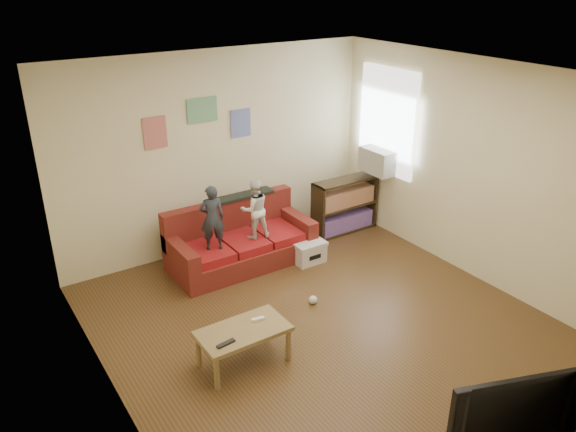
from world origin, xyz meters
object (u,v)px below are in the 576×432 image
coffee_table (243,334)px  bookshelf (344,208)px  file_box (308,251)px  television (508,402)px  child_a (212,218)px  child_b (255,209)px  sofa (240,243)px

coffee_table → bookshelf: bookshelf is taller
file_box → television: bearing=-102.2°
child_a → file_box: size_ratio=1.97×
child_b → sofa: bearing=-37.5°
sofa → file_box: sofa is taller
child_a → bookshelf: child_a is taller
child_b → television: (-0.17, -3.95, -0.07)m
sofa → coffee_table: bearing=-117.9°
sofa → coffee_table: 2.11m
sofa → bookshelf: (1.76, -0.00, 0.08)m
coffee_table → file_box: 2.23m
sofa → child_b: size_ratio=2.40×
sofa → child_b: bearing=-48.0°
coffee_table → television: 2.48m
television → bookshelf: bearing=86.5°
child_a → file_box: 1.43m
bookshelf → file_box: 1.14m
child_b → bookshelf: child_b is taller
coffee_table → bookshelf: (2.75, 1.86, 0.02)m
coffee_table → sofa: bearing=62.1°
sofa → television: size_ratio=1.78×
child_a → bookshelf: bearing=-155.6°
sofa → bookshelf: sofa is taller
file_box → child_b: bearing=151.5°
sofa → child_a: 0.72m
child_a → file_box: (1.22, -0.33, -0.67)m
child_a → bookshelf: (2.22, 0.16, -0.45)m
bookshelf → television: bearing=-113.4°
child_b → coffee_table: (-1.13, -1.70, -0.45)m
coffee_table → file_box: coffee_table is taller
child_a → sofa: bearing=-139.8°
child_a → coffee_table: child_a is taller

